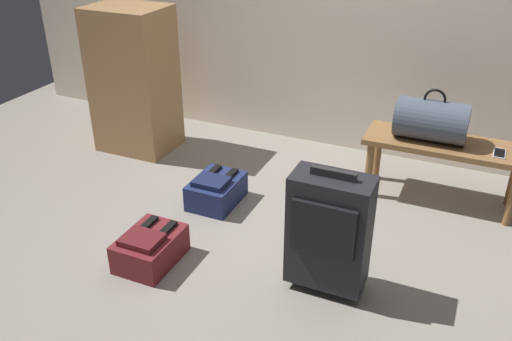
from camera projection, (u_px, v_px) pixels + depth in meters
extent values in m
plane|color=gray|center=(277.00, 255.00, 3.09)|extent=(6.60, 6.60, 0.00)
cube|color=olive|center=(445.00, 145.00, 3.45)|extent=(1.00, 0.36, 0.04)
cylinder|color=olive|center=(369.00, 170.00, 3.60)|extent=(0.05, 0.05, 0.39)
cylinder|color=olive|center=(512.00, 197.00, 3.29)|extent=(0.05, 0.05, 0.39)
cylinder|color=olive|center=(378.00, 154.00, 3.81)|extent=(0.05, 0.05, 0.39)
cylinder|color=#475160|center=(431.00, 120.00, 3.42)|extent=(0.44, 0.26, 0.26)
torus|color=black|center=(435.00, 99.00, 3.35)|extent=(0.14, 0.02, 0.14)
cube|color=silver|center=(499.00, 153.00, 3.29)|extent=(0.07, 0.14, 0.01)
cube|color=black|center=(500.00, 153.00, 3.28)|extent=(0.06, 0.13, 0.00)
cube|color=black|center=(329.00, 231.00, 2.69)|extent=(0.40, 0.21, 0.60)
cube|color=black|center=(323.00, 230.00, 2.56)|extent=(0.32, 0.02, 0.27)
cube|color=#262628|center=(334.00, 174.00, 2.54)|extent=(0.22, 0.03, 0.04)
cylinder|color=black|center=(305.00, 267.00, 2.96)|extent=(0.02, 0.05, 0.05)
cylinder|color=black|center=(355.00, 281.00, 2.86)|extent=(0.02, 0.05, 0.05)
cube|color=maroon|center=(150.00, 249.00, 3.01)|extent=(0.28, 0.38, 0.17)
cube|color=#55181C|center=(142.00, 240.00, 2.90)|extent=(0.21, 0.17, 0.04)
cube|color=black|center=(146.00, 226.00, 3.04)|extent=(0.04, 0.19, 0.02)
cube|color=black|center=(165.00, 231.00, 2.99)|extent=(0.04, 0.19, 0.02)
cube|color=navy|center=(217.00, 191.00, 3.57)|extent=(0.28, 0.38, 0.17)
cube|color=#182045|center=(211.00, 182.00, 3.47)|extent=(0.21, 0.17, 0.04)
cube|color=black|center=(212.00, 172.00, 3.60)|extent=(0.04, 0.19, 0.02)
cube|color=black|center=(229.00, 176.00, 3.55)|extent=(0.04, 0.19, 0.02)
cube|color=#A87A4C|center=(134.00, 80.00, 4.12)|extent=(0.56, 0.44, 1.10)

